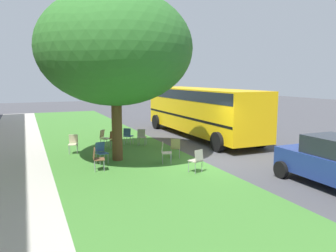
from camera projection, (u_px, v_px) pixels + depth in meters
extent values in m
plane|color=#424247|center=(208.00, 161.00, 13.99)|extent=(80.00, 80.00, 0.00)
cube|color=#3D752D|center=(136.00, 169.00, 12.73)|extent=(48.00, 6.00, 0.01)
cube|color=#ADA89E|center=(10.00, 184.00, 11.00)|extent=(48.00, 2.80, 0.01)
cylinder|color=brown|center=(117.00, 123.00, 14.00)|extent=(0.44, 0.44, 3.17)
ellipsoid|color=#2D6B28|center=(115.00, 48.00, 13.55)|extent=(6.36, 6.36, 4.70)
cube|color=beige|center=(73.00, 144.00, 15.34)|extent=(0.49, 0.50, 0.04)
cube|color=beige|center=(73.00, 139.00, 15.49)|extent=(0.18, 0.41, 0.40)
cylinder|color=gray|center=(69.00, 150.00, 15.18)|extent=(0.02, 0.02, 0.42)
cylinder|color=gray|center=(77.00, 150.00, 15.24)|extent=(0.02, 0.02, 0.42)
cylinder|color=gray|center=(70.00, 149.00, 15.51)|extent=(0.02, 0.02, 0.42)
cylinder|color=gray|center=(78.00, 148.00, 15.57)|extent=(0.02, 0.02, 0.42)
cube|color=olive|center=(175.00, 148.00, 14.56)|extent=(0.53, 0.54, 0.04)
cube|color=olive|center=(175.00, 143.00, 14.35)|extent=(0.24, 0.40, 0.40)
cylinder|color=gray|center=(179.00, 152.00, 14.76)|extent=(0.02, 0.02, 0.42)
cylinder|color=gray|center=(171.00, 152.00, 14.76)|extent=(0.02, 0.02, 0.42)
cylinder|color=gray|center=(180.00, 154.00, 14.42)|extent=(0.02, 0.02, 0.42)
cylinder|color=gray|center=(171.00, 154.00, 14.42)|extent=(0.02, 0.02, 0.42)
cube|color=#335184|center=(102.00, 153.00, 13.54)|extent=(0.49, 0.51, 0.04)
cube|color=#335184|center=(100.00, 147.00, 13.64)|extent=(0.18, 0.41, 0.40)
cylinder|color=gray|center=(100.00, 160.00, 13.33)|extent=(0.02, 0.02, 0.42)
cylinder|color=gray|center=(108.00, 159.00, 13.55)|extent=(0.02, 0.02, 0.42)
cylinder|color=gray|center=(96.00, 159.00, 13.60)|extent=(0.02, 0.02, 0.42)
cylinder|color=gray|center=(104.00, 157.00, 13.81)|extent=(0.02, 0.02, 0.42)
cube|color=#ADA393|center=(142.00, 137.00, 17.27)|extent=(0.56, 0.56, 0.04)
cube|color=#ADA393|center=(141.00, 133.00, 17.06)|extent=(0.27, 0.39, 0.40)
cylinder|color=gray|center=(146.00, 141.00, 17.45)|extent=(0.02, 0.02, 0.42)
cylinder|color=gray|center=(139.00, 141.00, 17.50)|extent=(0.02, 0.02, 0.42)
cylinder|color=gray|center=(145.00, 142.00, 17.12)|extent=(0.02, 0.02, 0.42)
cylinder|color=gray|center=(138.00, 142.00, 17.16)|extent=(0.02, 0.02, 0.42)
cube|color=#ADA393|center=(195.00, 161.00, 12.31)|extent=(0.51, 0.53, 0.04)
cube|color=#ADA393|center=(199.00, 155.00, 12.14)|extent=(0.21, 0.41, 0.40)
cylinder|color=gray|center=(195.00, 165.00, 12.58)|extent=(0.02, 0.02, 0.42)
cylinder|color=gray|center=(189.00, 167.00, 12.34)|extent=(0.02, 0.02, 0.42)
cylinder|color=gray|center=(202.00, 167.00, 12.34)|extent=(0.02, 0.02, 0.42)
cylinder|color=gray|center=(195.00, 168.00, 12.10)|extent=(0.02, 0.02, 0.42)
cube|color=brown|center=(115.00, 140.00, 16.48)|extent=(0.58, 0.58, 0.04)
cube|color=brown|center=(112.00, 135.00, 16.53)|extent=(0.32, 0.36, 0.40)
cylinder|color=gray|center=(116.00, 145.00, 16.28)|extent=(0.02, 0.02, 0.42)
cylinder|color=gray|center=(120.00, 144.00, 16.60)|extent=(0.02, 0.02, 0.42)
cylinder|color=gray|center=(111.00, 145.00, 16.43)|extent=(0.02, 0.02, 0.42)
cylinder|color=gray|center=(115.00, 143.00, 16.75)|extent=(0.02, 0.02, 0.42)
cube|color=#ADA393|center=(167.00, 153.00, 13.61)|extent=(0.53, 0.52, 0.04)
cube|color=#ADA393|center=(162.00, 147.00, 13.56)|extent=(0.40, 0.22, 0.40)
cylinder|color=gray|center=(171.00, 159.00, 13.47)|extent=(0.02, 0.02, 0.42)
cylinder|color=gray|center=(170.00, 157.00, 13.83)|extent=(0.02, 0.02, 0.42)
cylinder|color=gray|center=(163.00, 159.00, 13.45)|extent=(0.02, 0.02, 0.42)
cylinder|color=gray|center=(162.00, 157.00, 13.81)|extent=(0.02, 0.02, 0.42)
cube|color=beige|center=(105.00, 138.00, 16.86)|extent=(0.58, 0.58, 0.04)
cube|color=beige|center=(102.00, 134.00, 16.88)|extent=(0.35, 0.33, 0.40)
cylinder|color=gray|center=(107.00, 144.00, 16.67)|extent=(0.02, 0.02, 0.42)
cylinder|color=gray|center=(110.00, 142.00, 17.00)|extent=(0.02, 0.02, 0.42)
cylinder|color=gray|center=(101.00, 143.00, 16.77)|extent=(0.02, 0.02, 0.42)
cylinder|color=gray|center=(104.00, 142.00, 17.11)|extent=(0.02, 0.02, 0.42)
cube|color=#335184|center=(128.00, 136.00, 17.56)|extent=(0.58, 0.58, 0.04)
cube|color=#335184|center=(127.00, 132.00, 17.36)|extent=(0.33, 0.36, 0.40)
cylinder|color=gray|center=(133.00, 140.00, 17.70)|extent=(0.02, 0.02, 0.42)
cylinder|color=gray|center=(127.00, 140.00, 17.81)|extent=(0.02, 0.02, 0.42)
cylinder|color=gray|center=(130.00, 141.00, 17.38)|extent=(0.02, 0.02, 0.42)
cylinder|color=gray|center=(124.00, 141.00, 17.49)|extent=(0.02, 0.02, 0.42)
cube|color=brown|center=(99.00, 159.00, 12.54)|extent=(0.47, 0.45, 0.04)
cube|color=brown|center=(94.00, 153.00, 12.45)|extent=(0.41, 0.14, 0.40)
cylinder|color=gray|center=(104.00, 166.00, 12.44)|extent=(0.02, 0.02, 0.42)
cylinder|color=gray|center=(103.00, 164.00, 12.79)|extent=(0.02, 0.02, 0.42)
cylinder|color=gray|center=(95.00, 167.00, 12.35)|extent=(0.02, 0.02, 0.42)
cylinder|color=gray|center=(94.00, 164.00, 12.70)|extent=(0.02, 0.02, 0.42)
cube|color=navy|center=(334.00, 166.00, 10.63)|extent=(3.70, 1.64, 0.76)
cylinder|color=black|center=(281.00, 170.00, 11.61)|extent=(0.60, 0.18, 0.60)
cylinder|color=black|center=(318.00, 165.00, 12.30)|extent=(0.60, 0.18, 0.60)
cube|color=yellow|center=(200.00, 110.00, 19.69)|extent=(10.40, 2.44, 2.50)
cube|color=black|center=(200.00, 115.00, 19.74)|extent=(10.30, 2.46, 0.12)
cube|color=black|center=(201.00, 94.00, 19.56)|extent=(10.30, 2.46, 0.56)
cylinder|color=black|center=(156.00, 122.00, 22.99)|extent=(0.96, 0.28, 0.96)
cylinder|color=black|center=(189.00, 120.00, 23.98)|extent=(0.96, 0.28, 0.96)
cylinder|color=black|center=(218.00, 142.00, 15.72)|extent=(0.96, 0.28, 0.96)
cylinder|color=black|center=(260.00, 138.00, 16.72)|extent=(0.96, 0.28, 0.96)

